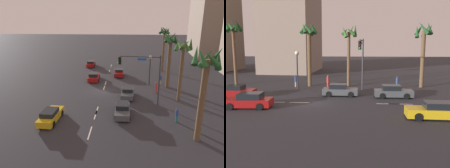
{
  "view_description": "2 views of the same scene",
  "coord_description": "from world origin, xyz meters",
  "views": [
    {
      "loc": [
        31.63,
        3.47,
        11.18
      ],
      "look_at": [
        2.6,
        1.56,
        1.96
      ],
      "focal_mm": 34.28,
      "sensor_mm": 36.0,
      "label": 1
    },
    {
      "loc": [
        4.04,
        -23.95,
        5.7
      ],
      "look_at": [
        2.4,
        0.88,
        1.82
      ],
      "focal_mm": 39.18,
      "sensor_mm": 36.0,
      "label": 2
    }
  ],
  "objects": [
    {
      "name": "ground_plane",
      "position": [
        0.0,
        0.0,
        0.0
      ],
      "size": [
        220.0,
        220.0,
        0.0
      ],
      "primitive_type": "plane",
      "color": "#28282D"
    },
    {
      "name": "lane_stripe_2",
      "position": [
        -4.06,
        0.0,
        0.01
      ],
      "size": [
        2.12,
        0.14,
        0.01
      ],
      "primitive_type": "cube",
      "color": "silver",
      "rests_on": "ground_plane"
    },
    {
      "name": "lane_stripe_3",
      "position": [
        -1.49,
        0.0,
        0.01
      ],
      "size": [
        2.03,
        0.14,
        0.01
      ],
      "primitive_type": "cube",
      "color": "silver",
      "rests_on": "ground_plane"
    },
    {
      "name": "lane_stripe_4",
      "position": [
        7.45,
        0.0,
        0.01
      ],
      "size": [
        2.29,
        0.14,
        0.01
      ],
      "primitive_type": "cube",
      "color": "silver",
      "rests_on": "ground_plane"
    },
    {
      "name": "lane_stripe_5",
      "position": [
        8.68,
        0.0,
        0.01
      ],
      "size": [
        2.39,
        0.14,
        0.01
      ],
      "primitive_type": "cube",
      "color": "silver",
      "rests_on": "ground_plane"
    },
    {
      "name": "lane_stripe_6",
      "position": [
        12.83,
        0.0,
        0.01
      ],
      "size": [
        2.55,
        0.14,
        0.01
      ],
      "primitive_type": "cube",
      "color": "silver",
      "rests_on": "ground_plane"
    },
    {
      "name": "car_0",
      "position": [
        8.39,
        3.17,
        0.64
      ],
      "size": [
        4.17,
        1.83,
        1.39
      ],
      "color": "#474C51",
      "rests_on": "ground_plane"
    },
    {
      "name": "car_1",
      "position": [
        2.41,
        3.8,
        0.63
      ],
      "size": [
        4.06,
        1.89,
        1.36
      ],
      "color": "#474C51",
      "rests_on": "ground_plane"
    },
    {
      "name": "car_2",
      "position": [
        -9.09,
        2.17,
        0.63
      ],
      "size": [
        3.98,
        1.93,
        1.34
      ],
      "color": "maroon",
      "rests_on": "ground_plane"
    },
    {
      "name": "car_3",
      "position": [
        -5.73,
        -2.34,
        0.65
      ],
      "size": [
        4.45,
        2.14,
        1.41
      ],
      "color": "maroon",
      "rests_on": "ground_plane"
    },
    {
      "name": "car_5",
      "position": [
        10.48,
        -4.79,
        0.63
      ],
      "size": [
        4.51,
        1.89,
        1.36
      ],
      "color": "gold",
      "rests_on": "ground_plane"
    },
    {
      "name": "traffic_signal",
      "position": [
        4.96,
        6.01,
        4.49
      ],
      "size": [
        0.78,
        5.44,
        6.61
      ],
      "color": "#38383D",
      "rests_on": "ground_plane"
    },
    {
      "name": "streetlamp",
      "position": [
        -3.39,
        7.48,
        3.64
      ],
      "size": [
        0.56,
        0.56,
        5.07
      ],
      "color": "#2D2D33",
      "rests_on": "ground_plane"
    },
    {
      "name": "pedestrian_0",
      "position": [
        -4.14,
        9.51,
        0.9
      ],
      "size": [
        0.3,
        0.3,
        1.68
      ],
      "color": "#B2A58C",
      "rests_on": "ground_plane"
    },
    {
      "name": "pedestrian_1",
      "position": [
        0.57,
        8.14,
        0.97
      ],
      "size": [
        0.44,
        0.44,
        1.84
      ],
      "color": "#BF3833",
      "rests_on": "ground_plane"
    },
    {
      "name": "pedestrian_2",
      "position": [
        9.87,
        9.18,
        0.87
      ],
      "size": [
        0.48,
        0.48,
        1.66
      ],
      "color": "#1E7266",
      "rests_on": "ground_plane"
    },
    {
      "name": "palm_tree_0",
      "position": [
        -13.58,
        11.21,
        7.0
      ],
      "size": [
        2.63,
        2.4,
        9.47
      ],
      "color": "brown",
      "rests_on": "ground_plane"
    },
    {
      "name": "palm_tree_1",
      "position": [
        -2.25,
        10.28,
        6.31
      ],
      "size": [
        2.71,
        2.63,
        9.04
      ],
      "color": "brown",
      "rests_on": "ground_plane"
    },
    {
      "name": "palm_tree_2",
      "position": [
        3.3,
        10.91,
        6.24
      ],
      "size": [
        2.45,
        2.54,
        8.76
      ],
      "color": "brown",
      "rests_on": "ground_plane"
    },
    {
      "name": "palm_tree_3",
      "position": [
        13.4,
        10.35,
        6.21
      ],
      "size": [
        2.49,
        2.84,
        8.95
      ],
      "color": "brown",
      "rests_on": "ground_plane"
    },
    {
      "name": "building_2",
      "position": [
        -9.86,
        30.92,
        14.42
      ],
      "size": [
        11.39,
        16.52,
        28.83
      ],
      "primitive_type": "cube",
      "rotation": [
        0.0,
        0.0,
        -0.06
      ],
      "color": "gray",
      "rests_on": "ground_plane"
    }
  ]
}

